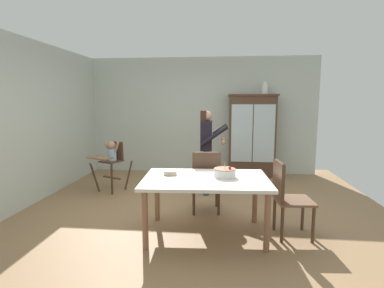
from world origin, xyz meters
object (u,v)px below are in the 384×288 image
object	(u,v)px
ceramic_vase	(265,89)
dining_chair_far_side	(206,178)
dining_chair_right_end	(286,193)
adult_person	(207,142)
dining_table	(206,185)
birthday_cake	(225,173)
china_cabinet	(252,135)
serving_bowl	(170,172)
high_chair_with_toddler	(111,157)

from	to	relation	value
ceramic_vase	dining_chair_far_side	xyz separation A→B (m)	(-1.15, -2.46, -1.41)
dining_chair_right_end	adult_person	bearing A→B (deg)	28.42
dining_table	dining_chair_right_end	size ratio (longest dim) A/B	1.68
birthday_cake	dining_chair_right_end	distance (m)	0.80
china_cabinet	ceramic_vase	size ratio (longest dim) A/B	6.84
dining_chair_right_end	dining_table	bearing A→B (deg)	88.45
birthday_cake	serving_bowl	bearing A→B (deg)	176.06
dining_table	dining_chair_right_end	xyz separation A→B (m)	(1.00, 0.05, -0.10)
high_chair_with_toddler	dining_table	size ratio (longest dim) A/B	0.59
adult_person	dining_chair_far_side	world-z (taller)	adult_person
adult_person	dining_chair_far_side	bearing A→B (deg)	-177.92
birthday_cake	dining_chair_far_side	world-z (taller)	dining_chair_far_side
china_cabinet	dining_chair_right_end	distance (m)	3.16
china_cabinet	high_chair_with_toddler	bearing A→B (deg)	-152.01
dining_table	birthday_cake	xyz separation A→B (m)	(0.24, 0.09, 0.14)
ceramic_vase	dining_table	xyz separation A→B (m)	(-1.11, -3.19, -1.31)
dining_chair_right_end	dining_chair_far_side	bearing A→B (deg)	52.03
china_cabinet	dining_chair_right_end	world-z (taller)	china_cabinet
ceramic_vase	adult_person	world-z (taller)	ceramic_vase
dining_table	serving_bowl	bearing A→B (deg)	164.08
ceramic_vase	high_chair_with_toddler	distance (m)	3.58
dining_chair_far_side	ceramic_vase	bearing A→B (deg)	-121.16
adult_person	serving_bowl	bearing A→B (deg)	165.36
high_chair_with_toddler	dining_chair_far_side	world-z (taller)	dining_chair_far_side
high_chair_with_toddler	adult_person	xyz separation A→B (m)	(1.80, -0.02, 0.31)
ceramic_vase	serving_bowl	distance (m)	3.64
dining_chair_far_side	birthday_cake	bearing A→B (deg)	106.57
serving_bowl	dining_chair_right_end	xyz separation A→B (m)	(1.47, -0.08, -0.21)
dining_table	dining_chair_far_side	world-z (taller)	dining_chair_far_side
ceramic_vase	high_chair_with_toddler	xyz separation A→B (m)	(-2.99, -1.46, -1.31)
serving_bowl	dining_chair_far_side	size ratio (longest dim) A/B	0.19
ceramic_vase	birthday_cake	size ratio (longest dim) A/B	0.96
china_cabinet	dining_chair_far_side	distance (m)	2.64
high_chair_with_toddler	dining_chair_far_side	size ratio (longest dim) A/B	0.99
high_chair_with_toddler	serving_bowl	world-z (taller)	high_chair_with_toddler
china_cabinet	adult_person	bearing A→B (deg)	-122.42
china_cabinet	high_chair_with_toddler	size ratio (longest dim) A/B	1.94
high_chair_with_toddler	dining_table	distance (m)	2.55
ceramic_vase	serving_bowl	xyz separation A→B (m)	(-1.59, -3.05, -1.20)
high_chair_with_toddler	dining_chair_far_side	bearing A→B (deg)	-3.76
high_chair_with_toddler	birthday_cake	world-z (taller)	high_chair_with_toddler
dining_chair_right_end	birthday_cake	bearing A→B (deg)	82.87
high_chair_with_toddler	dining_table	world-z (taller)	high_chair_with_toddler
china_cabinet	adult_person	distance (m)	1.75
china_cabinet	dining_table	xyz separation A→B (m)	(-0.86, -3.19, -0.27)
china_cabinet	adult_person	size ratio (longest dim) A/B	1.21
ceramic_vase	birthday_cake	xyz separation A→B (m)	(-0.87, -3.10, -1.17)
dining_chair_far_side	dining_chair_right_end	size ratio (longest dim) A/B	1.00
birthday_cake	serving_bowl	distance (m)	0.71
serving_bowl	dining_chair_right_end	world-z (taller)	dining_chair_right_end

